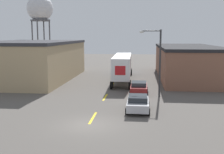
{
  "coord_description": "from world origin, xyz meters",
  "views": [
    {
      "loc": [
        3.94,
        -20.22,
        6.76
      ],
      "look_at": [
        0.76,
        9.67,
        2.26
      ],
      "focal_mm": 45.0,
      "sensor_mm": 36.0,
      "label": 1
    }
  ],
  "objects_px": {
    "parked_car_right_near": "(138,103)",
    "street_lamp": "(157,58)",
    "parked_car_right_mid": "(139,87)",
    "water_tower": "(40,9)",
    "semi_truck": "(123,65)"
  },
  "relations": [
    {
      "from": "parked_car_right_near",
      "to": "street_lamp",
      "type": "distance_m",
      "value": 7.37
    },
    {
      "from": "parked_car_right_near",
      "to": "parked_car_right_mid",
      "type": "distance_m",
      "value": 7.5
    },
    {
      "from": "water_tower",
      "to": "street_lamp",
      "type": "xyz_separation_m",
      "value": [
        24.21,
        -30.64,
        -8.13
      ]
    },
    {
      "from": "parked_car_right_mid",
      "to": "water_tower",
      "type": "bearing_deg",
      "value": 127.2
    },
    {
      "from": "parked_car_right_mid",
      "to": "semi_truck",
      "type": "bearing_deg",
      "value": 104.77
    },
    {
      "from": "semi_truck",
      "to": "water_tower",
      "type": "bearing_deg",
      "value": 133.46
    },
    {
      "from": "semi_truck",
      "to": "street_lamp",
      "type": "xyz_separation_m",
      "value": [
        4.47,
        -10.82,
        1.95
      ]
    },
    {
      "from": "parked_car_right_near",
      "to": "street_lamp",
      "type": "bearing_deg",
      "value": 72.31
    },
    {
      "from": "parked_car_right_near",
      "to": "water_tower",
      "type": "height_order",
      "value": "water_tower"
    },
    {
      "from": "semi_truck",
      "to": "street_lamp",
      "type": "bearing_deg",
      "value": -69.01
    },
    {
      "from": "street_lamp",
      "to": "parked_car_right_near",
      "type": "bearing_deg",
      "value": -107.69
    },
    {
      "from": "street_lamp",
      "to": "semi_truck",
      "type": "bearing_deg",
      "value": 112.42
    },
    {
      "from": "parked_car_right_mid",
      "to": "water_tower",
      "type": "distance_m",
      "value": 38.6
    },
    {
      "from": "semi_truck",
      "to": "parked_car_right_near",
      "type": "bearing_deg",
      "value": -83.06
    },
    {
      "from": "semi_truck",
      "to": "water_tower",
      "type": "height_order",
      "value": "water_tower"
    }
  ]
}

